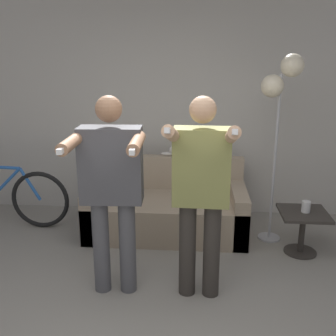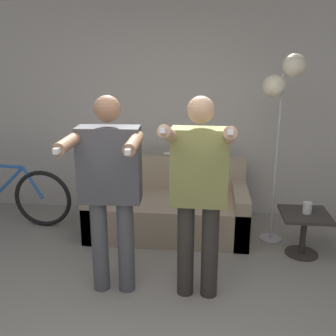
% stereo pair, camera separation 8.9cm
% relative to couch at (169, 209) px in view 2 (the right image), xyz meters
% --- Properties ---
extents(wall_back, '(10.00, 0.05, 2.60)m').
position_rel_couch_xyz_m(wall_back, '(0.02, 0.66, 1.04)').
color(wall_back, beige).
rests_on(wall_back, ground_plane).
extents(couch, '(1.77, 0.91, 0.81)m').
position_rel_couch_xyz_m(couch, '(0.00, 0.00, 0.00)').
color(couch, tan).
rests_on(couch, ground_plane).
extents(person_left, '(0.59, 0.70, 1.68)m').
position_rel_couch_xyz_m(person_left, '(-0.35, -1.25, 0.72)').
color(person_left, '#56565B').
rests_on(person_left, ground_plane).
extents(person_right, '(0.53, 0.67, 1.68)m').
position_rel_couch_xyz_m(person_right, '(0.37, -1.25, 0.72)').
color(person_right, '#38332D').
rests_on(person_right, ground_plane).
extents(cat, '(0.45, 0.12, 0.18)m').
position_rel_couch_xyz_m(cat, '(0.17, 0.34, 0.63)').
color(cat, silver).
rests_on(cat, couch).
extents(floor_lamp, '(0.41, 0.24, 1.98)m').
position_rel_couch_xyz_m(floor_lamp, '(1.16, -0.12, 1.38)').
color(floor_lamp, '#B2B2B7').
rests_on(floor_lamp, ground_plane).
extents(side_table, '(0.47, 0.47, 0.45)m').
position_rel_couch_xyz_m(side_table, '(1.42, -0.42, 0.06)').
color(side_table, '#38332D').
rests_on(side_table, ground_plane).
extents(cup, '(0.09, 0.09, 0.11)m').
position_rel_couch_xyz_m(cup, '(1.43, -0.42, 0.25)').
color(cup, white).
rests_on(cup, side_table).
extents(bicycle, '(1.68, 0.07, 0.78)m').
position_rel_couch_xyz_m(bicycle, '(-1.98, -0.03, 0.10)').
color(bicycle, black).
rests_on(bicycle, ground_plane).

